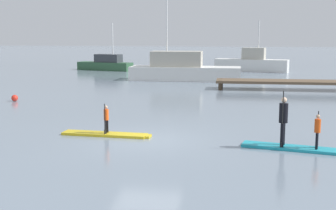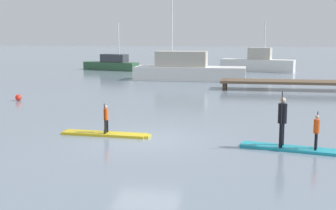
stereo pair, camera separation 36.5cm
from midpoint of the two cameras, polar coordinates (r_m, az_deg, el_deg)
name	(u,v)px [view 2 (the right image)]	position (r m, az deg, el deg)	size (l,w,h in m)	color
ground_plane	(146,140)	(17.27, -2.12, -4.34)	(240.00, 240.00, 0.00)	gray
paddleboard_near	(106,134)	(18.10, -7.15, -3.62)	(3.57, 0.89, 0.10)	gold
paddler_child_solo	(106,118)	(17.95, -7.17, -1.56)	(0.20, 0.39, 1.19)	black
paddleboard_far	(291,148)	(16.36, 15.68, -5.25)	(3.47, 1.40, 0.10)	#1E9EB2
paddler_adult	(282,118)	(16.17, 14.71, -1.63)	(0.36, 0.52, 1.94)	black
paddler_child_front	(317,130)	(16.15, 18.68, -2.98)	(0.25, 0.40, 1.27)	black
fishing_boat_green_midground	(112,64)	(49.75, -6.82, 5.12)	(6.39, 3.23, 5.01)	#2D5638
motor_boat_small_navy	(188,69)	(38.85, 2.74, 4.49)	(9.32, 2.74, 7.68)	silver
trawler_grey_distant	(258,63)	(48.55, 11.36, 5.13)	(7.72, 3.43, 5.28)	silver
floating_dock	(310,82)	(33.34, 17.56, 2.70)	(12.32, 2.12, 0.67)	brown
mooring_buoy_near	(19,98)	(28.39, -17.81, 0.89)	(0.38, 0.38, 0.38)	red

